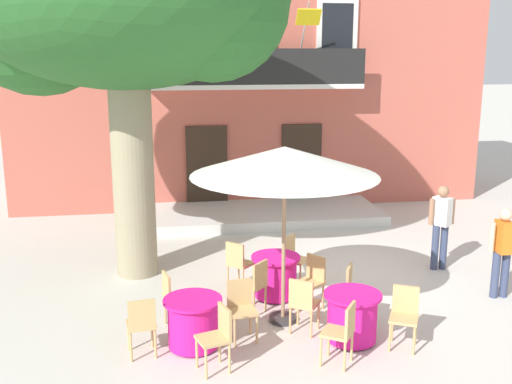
{
  "coord_description": "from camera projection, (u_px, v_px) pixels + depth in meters",
  "views": [
    {
      "loc": [
        -3.4,
        -10.96,
        4.28
      ],
      "look_at": [
        -1.45,
        1.45,
        1.3
      ],
      "focal_mm": 42.34,
      "sensor_mm": 36.0,
      "label": 1
    }
  ],
  "objects": [
    {
      "name": "cafe_chair_front_0",
      "position": [
        241.0,
        306.0,
        9.05
      ],
      "size": [
        0.45,
        0.45,
        0.91
      ],
      "color": "tan",
      "rests_on": "ground"
    },
    {
      "name": "building_facade",
      "position": [
        244.0,
        68.0,
        17.74
      ],
      "size": [
        13.0,
        5.09,
        7.5
      ],
      "color": "#BC5B4C",
      "rests_on": "ground"
    },
    {
      "name": "cafe_table_middle",
      "position": [
        352.0,
        317.0,
        8.99
      ],
      "size": [
        0.86,
        0.86,
        0.76
      ],
      "color": "#DB1984",
      "rests_on": "ground"
    },
    {
      "name": "ground_plane",
      "position": [
        339.0,
        269.0,
        12.03
      ],
      "size": [
        120.0,
        120.0,
        0.0
      ],
      "primitive_type": "plane",
      "color": "beige"
    },
    {
      "name": "cafe_table_near_tree",
      "position": [
        276.0,
        276.0,
        10.6
      ],
      "size": [
        0.86,
        0.86,
        0.76
      ],
      "color": "#DB1984",
      "rests_on": "ground"
    },
    {
      "name": "cafe_chair_near_tree_1",
      "position": [
        238.0,
        262.0,
        10.92
      ],
      "size": [
        0.57,
        0.57,
        0.91
      ],
      "color": "tan",
      "rests_on": "ground"
    },
    {
      "name": "cafe_chair_front_3",
      "position": [
        218.0,
        334.0,
        8.15
      ],
      "size": [
        0.5,
        0.5,
        0.91
      ],
      "color": "tan",
      "rests_on": "ground"
    },
    {
      "name": "pedestrian_mid_plaza",
      "position": [
        503.0,
        248.0,
        10.49
      ],
      "size": [
        0.53,
        0.35,
        1.62
      ],
      "color": "#384260",
      "rests_on": "ground"
    },
    {
      "name": "ground_planter_left",
      "position": [
        127.0,
        211.0,
        15.07
      ],
      "size": [
        0.34,
        0.34,
        0.59
      ],
      "color": "#995638",
      "rests_on": "ground"
    },
    {
      "name": "cafe_chair_middle_3",
      "position": [
        404.0,
        313.0,
        8.8
      ],
      "size": [
        0.54,
        0.54,
        0.91
      ],
      "color": "tan",
      "rests_on": "ground"
    },
    {
      "name": "cafe_table_front",
      "position": [
        193.0,
        322.0,
        8.8
      ],
      "size": [
        0.86,
        0.86,
        0.76
      ],
      "color": "#DB1984",
      "rests_on": "ground"
    },
    {
      "name": "cafe_chair_front_2",
      "position": [
        142.0,
        323.0,
        8.48
      ],
      "size": [
        0.45,
        0.45,
        0.91
      ],
      "color": "tan",
      "rests_on": "ground"
    },
    {
      "name": "cafe_chair_near_tree_3",
      "position": [
        312.0,
        278.0,
        10.12
      ],
      "size": [
        0.56,
        0.56,
        0.91
      ],
      "color": "tan",
      "rests_on": "ground"
    },
    {
      "name": "entrance_step_platform",
      "position": [
        261.0,
        215.0,
        15.55
      ],
      "size": [
        6.09,
        2.33,
        0.25
      ],
      "primitive_type": "cube",
      "color": "silver",
      "rests_on": "ground"
    },
    {
      "name": "cafe_chair_middle_0",
      "position": [
        355.0,
        289.0,
        9.68
      ],
      "size": [
        0.54,
        0.54,
        0.91
      ],
      "color": "tan",
      "rests_on": "ground"
    },
    {
      "name": "pedestrian_near_entrance",
      "position": [
        441.0,
        222.0,
        11.84
      ],
      "size": [
        0.53,
        0.4,
        1.7
      ],
      "color": "#384260",
      "rests_on": "ground"
    },
    {
      "name": "cafe_chair_middle_2",
      "position": [
        342.0,
        330.0,
        8.27
      ],
      "size": [
        0.56,
        0.56,
        0.91
      ],
      "color": "tan",
      "rests_on": "ground"
    },
    {
      "name": "cafe_chair_front_1",
      "position": [
        173.0,
        296.0,
        9.41
      ],
      "size": [
        0.49,
        0.49,
        0.91
      ],
      "color": "tan",
      "rests_on": "ground"
    },
    {
      "name": "cafe_chair_middle_1",
      "position": [
        303.0,
        302.0,
        9.19
      ],
      "size": [
        0.55,
        0.55,
        0.91
      ],
      "color": "tan",
      "rests_on": "ground"
    },
    {
      "name": "cafe_umbrella",
      "position": [
        285.0,
        162.0,
        9.14
      ],
      "size": [
        2.9,
        2.9,
        2.85
      ],
      "color": "#997A56",
      "rests_on": "ground"
    },
    {
      "name": "cafe_chair_near_tree_2",
      "position": [
        255.0,
        283.0,
        9.93
      ],
      "size": [
        0.57,
        0.57,
        0.91
      ],
      "color": "tan",
      "rests_on": "ground"
    },
    {
      "name": "cafe_chair_near_tree_0",
      "position": [
        294.0,
        256.0,
        11.22
      ],
      "size": [
        0.57,
        0.57,
        0.91
      ],
      "color": "tan",
      "rests_on": "ground"
    }
  ]
}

